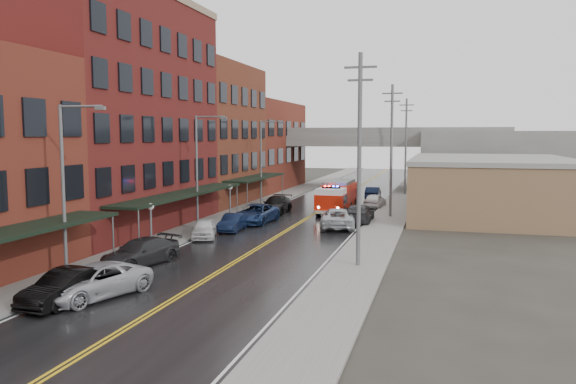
# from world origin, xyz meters

# --- Properties ---
(ground) EXTENTS (220.00, 220.00, 0.00)m
(ground) POSITION_xyz_m (0.00, 0.00, 0.00)
(ground) COLOR #2D2B26
(ground) RESTS_ON ground
(road) EXTENTS (11.00, 160.00, 0.02)m
(road) POSITION_xyz_m (0.00, 30.00, 0.01)
(road) COLOR black
(road) RESTS_ON ground
(sidewalk_left) EXTENTS (3.00, 160.00, 0.15)m
(sidewalk_left) POSITION_xyz_m (-7.30, 30.00, 0.07)
(sidewalk_left) COLOR slate
(sidewalk_left) RESTS_ON ground
(sidewalk_right) EXTENTS (3.00, 160.00, 0.15)m
(sidewalk_right) POSITION_xyz_m (7.30, 30.00, 0.07)
(sidewalk_right) COLOR slate
(sidewalk_right) RESTS_ON ground
(curb_left) EXTENTS (0.30, 160.00, 0.15)m
(curb_left) POSITION_xyz_m (-5.65, 30.00, 0.07)
(curb_left) COLOR gray
(curb_left) RESTS_ON ground
(curb_right) EXTENTS (0.30, 160.00, 0.15)m
(curb_right) POSITION_xyz_m (5.65, 30.00, 0.07)
(curb_right) COLOR gray
(curb_right) RESTS_ON ground
(brick_building_b) EXTENTS (9.00, 20.00, 18.00)m
(brick_building_b) POSITION_xyz_m (-13.30, 23.00, 9.00)
(brick_building_b) COLOR #5D1A18
(brick_building_b) RESTS_ON ground
(brick_building_c) EXTENTS (9.00, 15.00, 15.00)m
(brick_building_c) POSITION_xyz_m (-13.30, 40.50, 7.50)
(brick_building_c) COLOR #5B2E1B
(brick_building_c) RESTS_ON ground
(brick_building_far) EXTENTS (9.00, 20.00, 12.00)m
(brick_building_far) POSITION_xyz_m (-13.30, 58.00, 6.00)
(brick_building_far) COLOR maroon
(brick_building_far) RESTS_ON ground
(tan_building) EXTENTS (14.00, 22.00, 5.00)m
(tan_building) POSITION_xyz_m (16.00, 40.00, 2.50)
(tan_building) COLOR brown
(tan_building) RESTS_ON ground
(right_far_block) EXTENTS (18.00, 30.00, 8.00)m
(right_far_block) POSITION_xyz_m (18.00, 70.00, 4.00)
(right_far_block) COLOR slate
(right_far_block) RESTS_ON ground
(awning_1) EXTENTS (2.60, 18.00, 3.09)m
(awning_1) POSITION_xyz_m (-7.49, 23.00, 2.99)
(awning_1) COLOR black
(awning_1) RESTS_ON ground
(awning_2) EXTENTS (2.60, 13.00, 3.09)m
(awning_2) POSITION_xyz_m (-7.49, 40.50, 2.99)
(awning_2) COLOR black
(awning_2) RESTS_ON ground
(globe_lamp_1) EXTENTS (0.44, 0.44, 3.12)m
(globe_lamp_1) POSITION_xyz_m (-6.40, 16.00, 2.31)
(globe_lamp_1) COLOR #59595B
(globe_lamp_1) RESTS_ON ground
(globe_lamp_2) EXTENTS (0.44, 0.44, 3.12)m
(globe_lamp_2) POSITION_xyz_m (-6.40, 30.00, 2.31)
(globe_lamp_2) COLOR #59595B
(globe_lamp_2) RESTS_ON ground
(street_lamp_0) EXTENTS (2.64, 0.22, 9.00)m
(street_lamp_0) POSITION_xyz_m (-6.55, 8.00, 5.19)
(street_lamp_0) COLOR #59595B
(street_lamp_0) RESTS_ON ground
(street_lamp_1) EXTENTS (2.64, 0.22, 9.00)m
(street_lamp_1) POSITION_xyz_m (-6.55, 24.00, 5.19)
(street_lamp_1) COLOR #59595B
(street_lamp_1) RESTS_ON ground
(street_lamp_2) EXTENTS (2.64, 0.22, 9.00)m
(street_lamp_2) POSITION_xyz_m (-6.55, 40.00, 5.19)
(street_lamp_2) COLOR #59595B
(street_lamp_2) RESTS_ON ground
(utility_pole_0) EXTENTS (1.80, 0.24, 12.00)m
(utility_pole_0) POSITION_xyz_m (7.20, 15.00, 6.31)
(utility_pole_0) COLOR #59595B
(utility_pole_0) RESTS_ON ground
(utility_pole_1) EXTENTS (1.80, 0.24, 12.00)m
(utility_pole_1) POSITION_xyz_m (7.20, 35.00, 6.31)
(utility_pole_1) COLOR #59595B
(utility_pole_1) RESTS_ON ground
(utility_pole_2) EXTENTS (1.80, 0.24, 12.00)m
(utility_pole_2) POSITION_xyz_m (7.20, 55.00, 6.31)
(utility_pole_2) COLOR #59595B
(utility_pole_2) RESTS_ON ground
(overpass) EXTENTS (40.00, 10.00, 7.50)m
(overpass) POSITION_xyz_m (0.00, 62.00, 5.99)
(overpass) COLOR slate
(overpass) RESTS_ON ground
(fire_truck) EXTENTS (3.38, 8.34, 3.04)m
(fire_truck) POSITION_xyz_m (1.86, 37.14, 1.65)
(fire_truck) COLOR #B81908
(fire_truck) RESTS_ON ground
(parked_car_left_1) EXTENTS (2.01, 4.77, 1.53)m
(parked_car_left_1) POSITION_xyz_m (-4.33, 4.70, 0.77)
(parked_car_left_1) COLOR black
(parked_car_left_1) RESTS_ON ground
(parked_car_left_2) EXTENTS (4.22, 6.06, 1.54)m
(parked_car_left_2) POSITION_xyz_m (-3.71, 5.80, 0.77)
(parked_car_left_2) COLOR #A4A6AC
(parked_car_left_2) RESTS_ON ground
(parked_car_left_3) EXTENTS (3.46, 5.60, 1.52)m
(parked_car_left_3) POSITION_xyz_m (-5.00, 12.23, 0.76)
(parked_car_left_3) COLOR #252527
(parked_car_left_3) RESTS_ON ground
(parked_car_left_4) EXTENTS (2.95, 4.50, 1.42)m
(parked_car_left_4) POSITION_xyz_m (-5.00, 21.20, 0.71)
(parked_car_left_4) COLOR silver
(parked_car_left_4) RESTS_ON ground
(parked_car_left_5) EXTENTS (1.69, 4.18, 1.35)m
(parked_car_left_5) POSITION_xyz_m (-4.04, 24.55, 0.68)
(parked_car_left_5) COLOR black
(parked_car_left_5) RESTS_ON ground
(parked_car_left_6) EXTENTS (2.94, 5.92, 1.61)m
(parked_car_left_6) POSITION_xyz_m (-3.60, 28.80, 0.81)
(parked_car_left_6) COLOR navy
(parked_car_left_6) RESTS_ON ground
(parked_car_left_7) EXTENTS (2.35, 5.55, 1.60)m
(parked_car_left_7) POSITION_xyz_m (-3.76, 35.32, 0.80)
(parked_car_left_7) COLOR black
(parked_car_left_7) RESTS_ON ground
(parked_car_right_0) EXTENTS (3.65, 6.17, 1.61)m
(parked_car_right_0) POSITION_xyz_m (3.60, 28.20, 0.80)
(parked_car_right_0) COLOR #B0B5B9
(parked_car_right_0) RESTS_ON ground
(parked_car_right_1) EXTENTS (2.33, 5.54, 1.60)m
(parked_car_right_1) POSITION_xyz_m (4.87, 31.40, 0.80)
(parked_car_right_1) COLOR #2A2A2D
(parked_car_right_1) RESTS_ON ground
(parked_car_right_2) EXTENTS (2.14, 4.48, 1.48)m
(parked_car_right_2) POSITION_xyz_m (5.00, 41.80, 0.74)
(parked_car_right_2) COLOR silver
(parked_car_right_2) RESTS_ON ground
(parked_car_right_3) EXTENTS (1.62, 4.42, 1.45)m
(parked_car_right_3) POSITION_xyz_m (3.86, 49.76, 0.72)
(parked_car_right_3) COLOR black
(parked_car_right_3) RESTS_ON ground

